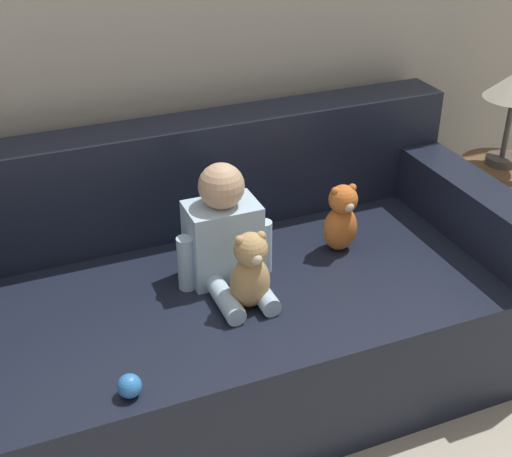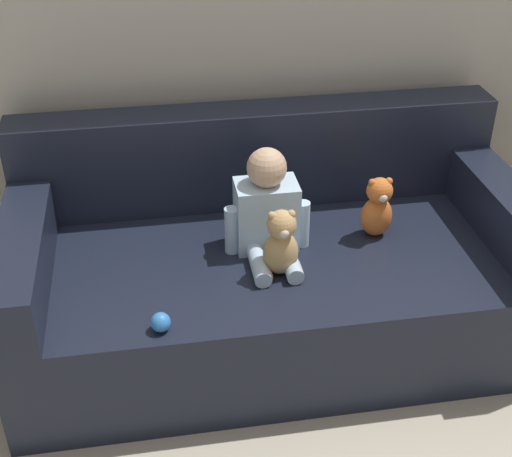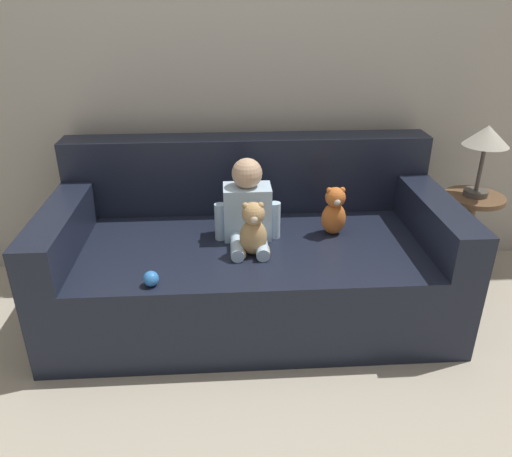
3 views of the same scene
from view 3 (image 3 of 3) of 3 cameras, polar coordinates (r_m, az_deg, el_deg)
name	(u,v)px [view 3 (image 3 of 3)]	position (r m, az deg, el deg)	size (l,w,h in m)	color
ground_plane	(252,309)	(2.61, -0.48, -9.15)	(12.00, 12.00, 0.00)	#B7AD99
wall_back	(245,31)	(2.70, -1.31, 21.66)	(8.00, 0.05, 2.60)	#ADA89E
couch	(251,255)	(2.51, -0.58, -3.09)	(1.89, 0.93, 0.81)	black
person_baby	(247,208)	(2.35, -0.98, 2.36)	(0.31, 0.34, 0.39)	silver
teddy_bear_brown	(253,230)	(2.21, -0.33, -0.22)	(0.15, 0.12, 0.25)	tan
plush_toy_side	(334,211)	(2.43, 8.93, 1.98)	(0.12, 0.11, 0.24)	orange
toy_ball	(151,279)	(2.06, -11.91, -5.63)	(0.06, 0.06, 0.06)	#337FDB
side_table	(481,167)	(2.74, 24.30, 6.39)	(0.30, 0.30, 0.90)	brown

